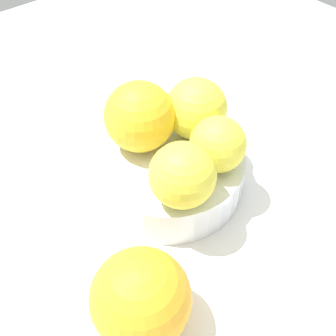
# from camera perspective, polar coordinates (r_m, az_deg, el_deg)

# --- Properties ---
(ground_plane) EXTENTS (1.10, 1.10, 0.02)m
(ground_plane) POSITION_cam_1_polar(r_m,az_deg,el_deg) (0.51, -0.00, -2.98)
(ground_plane) COLOR white
(fruit_bowl) EXTENTS (0.17, 0.17, 0.05)m
(fruit_bowl) POSITION_cam_1_polar(r_m,az_deg,el_deg) (0.49, -0.00, -0.48)
(fruit_bowl) COLOR silver
(fruit_bowl) RESTS_ON ground_plane
(orange_in_bowl_0) EXTENTS (0.08, 0.08, 0.08)m
(orange_in_bowl_0) POSITION_cam_1_polar(r_m,az_deg,el_deg) (0.46, -3.83, 6.90)
(orange_in_bowl_0) COLOR yellow
(orange_in_bowl_0) RESTS_ON fruit_bowl
(orange_in_bowl_1) EXTENTS (0.06, 0.06, 0.06)m
(orange_in_bowl_1) POSITION_cam_1_polar(r_m,az_deg,el_deg) (0.44, 6.70, 3.17)
(orange_in_bowl_1) COLOR yellow
(orange_in_bowl_1) RESTS_ON fruit_bowl
(orange_in_bowl_2) EXTENTS (0.07, 0.07, 0.07)m
(orange_in_bowl_2) POSITION_cam_1_polar(r_m,az_deg,el_deg) (0.41, 1.95, -0.98)
(orange_in_bowl_2) COLOR yellow
(orange_in_bowl_2) RESTS_ON fruit_bowl
(orange_in_bowl_3) EXTENTS (0.07, 0.07, 0.07)m
(orange_in_bowl_3) POSITION_cam_1_polar(r_m,az_deg,el_deg) (0.48, 3.79, 7.96)
(orange_in_bowl_3) COLOR yellow
(orange_in_bowl_3) RESTS_ON fruit_bowl
(orange_loose_0) EXTENTS (0.09, 0.09, 0.09)m
(orange_loose_0) POSITION_cam_1_polar(r_m,az_deg,el_deg) (0.37, -3.69, -17.06)
(orange_loose_0) COLOR #F9A823
(orange_loose_0) RESTS_ON ground_plane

